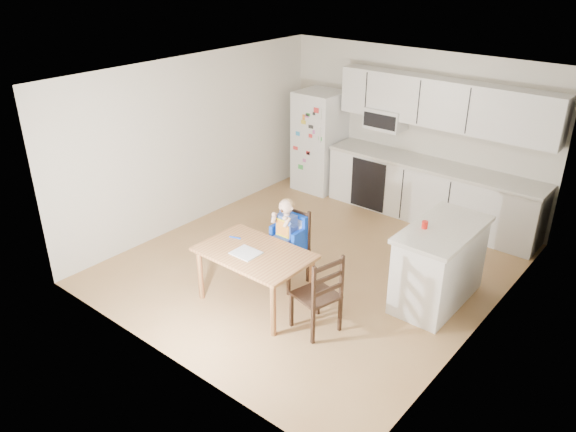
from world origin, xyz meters
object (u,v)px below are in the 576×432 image
(kitchen_island, at_px, (439,264))
(chair_side, at_px, (322,291))
(dining_table, at_px, (255,259))
(refrigerator, at_px, (319,141))
(red_cup, at_px, (425,225))
(chair_booster, at_px, (289,232))

(kitchen_island, distance_m, chair_side, 1.55)
(chair_side, bearing_deg, dining_table, -74.17)
(refrigerator, height_order, red_cup, refrigerator)
(dining_table, xyz_separation_m, chair_side, (0.94, 0.03, -0.06))
(kitchen_island, relative_size, red_cup, 15.14)
(kitchen_island, xyz_separation_m, dining_table, (-1.63, -1.42, 0.11))
(dining_table, distance_m, chair_side, 0.94)
(kitchen_island, xyz_separation_m, red_cup, (-0.16, -0.16, 0.53))
(chair_booster, height_order, chair_side, chair_booster)
(kitchen_island, height_order, red_cup, red_cup)
(kitchen_island, height_order, chair_booster, chair_booster)
(dining_table, bearing_deg, kitchen_island, 41.11)
(kitchen_island, bearing_deg, dining_table, -138.89)
(refrigerator, bearing_deg, dining_table, -65.05)
(dining_table, distance_m, chair_booster, 0.63)
(red_cup, height_order, chair_booster, chair_booster)
(refrigerator, height_order, kitchen_island, refrigerator)
(red_cup, relative_size, chair_booster, 0.08)
(red_cup, bearing_deg, chair_booster, -156.48)
(chair_booster, bearing_deg, refrigerator, 119.05)
(kitchen_island, xyz_separation_m, chair_side, (-0.68, -1.39, 0.05))
(refrigerator, distance_m, chair_booster, 3.14)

